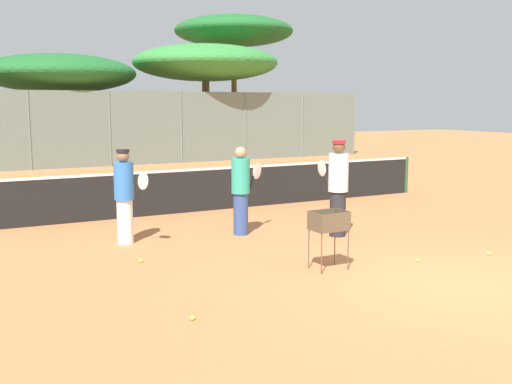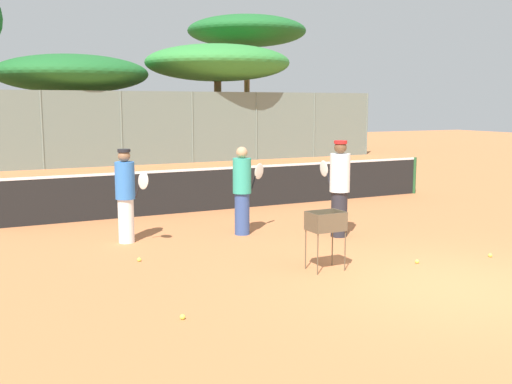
% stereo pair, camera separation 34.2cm
% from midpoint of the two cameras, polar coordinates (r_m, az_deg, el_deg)
% --- Properties ---
extents(ground_plane, '(80.00, 80.00, 0.00)m').
position_cam_midpoint_polar(ground_plane, '(9.25, 17.72, -8.49)').
color(ground_plane, '#C67242').
extents(tennis_net, '(11.56, 0.10, 1.07)m').
position_cam_midpoint_polar(tennis_net, '(15.13, -2.79, 0.53)').
color(tennis_net, '#26592D').
rests_on(tennis_net, ground_plane).
extents(back_fence, '(25.77, 0.08, 3.18)m').
position_cam_midpoint_polar(back_fence, '(26.16, -14.10, 5.86)').
color(back_fence, slate).
rests_on(back_fence, ground_plane).
extents(tree_2, '(6.85, 6.85, 4.83)m').
position_cam_midpoint_polar(tree_2, '(28.77, -18.62, 10.61)').
color(tree_2, brown).
rests_on(tree_2, ground_plane).
extents(tree_3, '(7.11, 7.11, 5.51)m').
position_cam_midpoint_polar(tree_3, '(30.16, -5.17, 12.12)').
color(tree_3, brown).
rests_on(tree_3, ground_plane).
extents(tree_4, '(6.64, 6.64, 7.49)m').
position_cam_midpoint_polar(tree_4, '(34.69, -2.42, 15.01)').
color(tree_4, brown).
rests_on(tree_4, ground_plane).
extents(player_white_outfit, '(0.87, 0.51, 1.78)m').
position_cam_midpoint_polar(player_white_outfit, '(12.02, -2.26, 0.22)').
color(player_white_outfit, '#334C8C').
rests_on(player_white_outfit, ground_plane).
extents(player_red_cap, '(0.49, 0.88, 1.79)m').
position_cam_midpoint_polar(player_red_cap, '(11.53, -13.24, -0.30)').
color(player_red_cap, white).
rests_on(player_red_cap, ground_plane).
extents(player_yellow_shirt, '(0.40, 0.96, 1.92)m').
position_cam_midpoint_polar(player_yellow_shirt, '(11.96, 7.00, 0.49)').
color(player_yellow_shirt, '#26262D').
rests_on(player_yellow_shirt, ground_plane).
extents(ball_cart, '(0.56, 0.41, 0.95)m').
position_cam_midpoint_polar(ball_cart, '(9.54, 5.92, -3.20)').
color(ball_cart, brown).
rests_on(ball_cart, ground_plane).
extents(tennis_ball_0, '(0.07, 0.07, 0.07)m').
position_cam_midpoint_polar(tennis_ball_0, '(11.21, 20.50, -5.51)').
color(tennis_ball_0, '#D1E54C').
rests_on(tennis_ball_0, ground_plane).
extents(tennis_ball_1, '(0.07, 0.07, 0.07)m').
position_cam_midpoint_polar(tennis_ball_1, '(7.53, -7.40, -11.79)').
color(tennis_ball_1, '#D1E54C').
rests_on(tennis_ball_1, ground_plane).
extents(tennis_ball_2, '(0.07, 0.07, 0.07)m').
position_cam_midpoint_polar(tennis_ball_2, '(10.27, -11.86, -6.41)').
color(tennis_ball_2, '#D1E54C').
rests_on(tennis_ball_2, ground_plane).
extents(tennis_ball_3, '(0.07, 0.07, 0.07)m').
position_cam_midpoint_polar(tennis_ball_3, '(10.39, 14.28, -6.32)').
color(tennis_ball_3, '#D1E54C').
rests_on(tennis_ball_3, ground_plane).
extents(parked_car, '(4.20, 1.70, 1.60)m').
position_cam_midpoint_polar(parked_car, '(31.78, -10.26, 4.70)').
color(parked_car, '#3F4C8C').
rests_on(parked_car, ground_plane).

